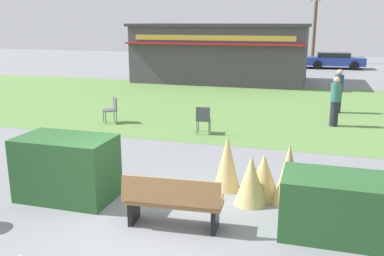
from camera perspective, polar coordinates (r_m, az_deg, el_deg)
ground_plane at (r=7.52m, az=-6.78°, el=-13.37°), size 80.00×80.00×0.00m
lawn_patch at (r=17.92m, az=7.48°, el=2.98°), size 36.00×12.00×0.01m
park_bench at (r=7.30m, az=-2.66°, el=-9.96°), size 1.73×0.64×0.95m
hedge_left at (r=8.78m, az=-16.61°, el=-5.21°), size 1.88×1.10×1.27m
hedge_right at (r=7.47m, az=21.27°, el=-10.12°), size 2.38×1.10×1.02m
ornamental_grass_behind_left at (r=8.88m, az=4.78°, el=-4.68°), size 0.56×0.56×1.20m
ornamental_grass_behind_right at (r=8.27m, az=7.98°, el=-7.00°), size 0.63×0.63×0.99m
ornamental_grass_behind_center at (r=8.60m, az=9.66°, el=-6.46°), size 0.69×0.69×0.92m
ornamental_grass_behind_far at (r=8.34m, az=12.93°, el=-6.12°), size 0.57×0.57×1.24m
food_kiosk at (r=25.24m, az=3.96°, el=10.16°), size 10.05×5.18×3.34m
cafe_chair_west at (r=13.22m, az=1.55°, el=1.39°), size 0.50×0.50×0.89m
cafe_chair_east at (r=15.01m, az=-10.78°, el=2.70°), size 0.62×0.62×0.89m
person_strolling at (r=14.98m, az=18.82°, el=3.46°), size 0.34×0.34×1.69m
person_standing at (r=17.27m, az=19.21°, el=4.78°), size 0.34×0.34×1.69m
parked_car_west_slot at (r=34.87m, az=2.40°, el=9.60°), size 4.26×2.18×1.20m
parked_car_center_slot at (r=33.98m, az=11.37°, el=9.22°), size 4.36×2.37×1.20m
parked_car_east_slot at (r=33.86m, az=18.77°, el=8.73°), size 4.26×2.17×1.20m
tree_right_bg at (r=37.56m, az=16.23°, el=12.58°), size 0.91×0.96×6.18m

